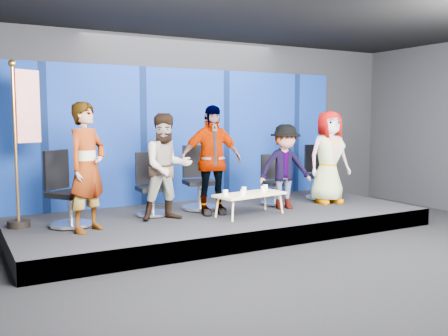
{
  "coord_description": "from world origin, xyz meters",
  "views": [
    {
      "loc": [
        -4.1,
        -5.04,
        1.97
      ],
      "look_at": [
        -0.0,
        2.4,
        1.09
      ],
      "focal_mm": 40.0,
      "sensor_mm": 36.0,
      "label": 1
    }
  ],
  "objects_px": {
    "chair_b": "(152,195)",
    "flag_stand": "(23,139)",
    "panelist_a": "(87,167)",
    "mug_c": "(244,190)",
    "chair_a": "(67,202)",
    "mug_e": "(265,187)",
    "coffee_table": "(250,195)",
    "chair_d": "(274,188)",
    "panelist_c": "(211,160)",
    "mug_d": "(263,189)",
    "panelist_e": "(329,157)",
    "mug_a": "(225,193)",
    "chair_e": "(319,181)",
    "panelist_b": "(167,167)",
    "mug_b": "(243,193)",
    "panelist_d": "(285,167)",
    "chair_c": "(199,188)"
  },
  "relations": [
    {
      "from": "chair_b",
      "to": "flag_stand",
      "type": "height_order",
      "value": "flag_stand"
    },
    {
      "from": "panelist_a",
      "to": "mug_c",
      "type": "xyz_separation_m",
      "value": [
        2.63,
        -0.03,
        -0.51
      ]
    },
    {
      "from": "chair_a",
      "to": "mug_e",
      "type": "xyz_separation_m",
      "value": [
        3.3,
        -0.45,
        0.05
      ]
    },
    {
      "from": "coffee_table",
      "to": "mug_e",
      "type": "xyz_separation_m",
      "value": [
        0.42,
        0.16,
        0.08
      ]
    },
    {
      "from": "chair_d",
      "to": "chair_a",
      "type": "bearing_deg",
      "value": -167.04
    },
    {
      "from": "panelist_c",
      "to": "mug_d",
      "type": "height_order",
      "value": "panelist_c"
    },
    {
      "from": "chair_a",
      "to": "panelist_e",
      "type": "distance_m",
      "value": 4.91
    },
    {
      "from": "chair_d",
      "to": "mug_c",
      "type": "bearing_deg",
      "value": -138.25
    },
    {
      "from": "mug_a",
      "to": "chair_d",
      "type": "bearing_deg",
      "value": 27.4
    },
    {
      "from": "chair_a",
      "to": "chair_e",
      "type": "distance_m",
      "value": 5.05
    },
    {
      "from": "panelist_b",
      "to": "mug_d",
      "type": "bearing_deg",
      "value": -8.25
    },
    {
      "from": "mug_b",
      "to": "flag_stand",
      "type": "bearing_deg",
      "value": 160.72
    },
    {
      "from": "mug_a",
      "to": "mug_d",
      "type": "bearing_deg",
      "value": 4.32
    },
    {
      "from": "chair_e",
      "to": "mug_a",
      "type": "distance_m",
      "value": 2.8
    },
    {
      "from": "panelist_a",
      "to": "mug_d",
      "type": "xyz_separation_m",
      "value": [
        2.95,
        -0.13,
        -0.51
      ]
    },
    {
      "from": "mug_c",
      "to": "panelist_a",
      "type": "bearing_deg",
      "value": 179.35
    },
    {
      "from": "flag_stand",
      "to": "panelist_e",
      "type": "bearing_deg",
      "value": -32.51
    },
    {
      "from": "chair_a",
      "to": "panelist_d",
      "type": "height_order",
      "value": "panelist_d"
    },
    {
      "from": "chair_b",
      "to": "chair_e",
      "type": "bearing_deg",
      "value": 2.87
    },
    {
      "from": "mug_c",
      "to": "chair_b",
      "type": "bearing_deg",
      "value": 152.12
    },
    {
      "from": "panelist_b",
      "to": "chair_e",
      "type": "bearing_deg",
      "value": 10.91
    },
    {
      "from": "panelist_c",
      "to": "chair_a",
      "type": "bearing_deg",
      "value": -175.68
    },
    {
      "from": "chair_a",
      "to": "chair_d",
      "type": "distance_m",
      "value": 3.87
    },
    {
      "from": "chair_b",
      "to": "chair_d",
      "type": "bearing_deg",
      "value": 0.51
    },
    {
      "from": "mug_b",
      "to": "mug_e",
      "type": "height_order",
      "value": "mug_e"
    },
    {
      "from": "chair_e",
      "to": "flag_stand",
      "type": "relative_size",
      "value": 0.44
    },
    {
      "from": "mug_c",
      "to": "panelist_c",
      "type": "bearing_deg",
      "value": 145.13
    },
    {
      "from": "chair_b",
      "to": "mug_b",
      "type": "bearing_deg",
      "value": -36.24
    },
    {
      "from": "chair_d",
      "to": "mug_b",
      "type": "height_order",
      "value": "chair_d"
    },
    {
      "from": "chair_e",
      "to": "panelist_a",
      "type": "bearing_deg",
      "value": -167.53
    },
    {
      "from": "panelist_e",
      "to": "flag_stand",
      "type": "xyz_separation_m",
      "value": [
        -5.42,
        0.63,
        0.44
      ]
    },
    {
      "from": "panelist_d",
      "to": "mug_e",
      "type": "relative_size",
      "value": 15.35
    },
    {
      "from": "panelist_d",
      "to": "mug_c",
      "type": "bearing_deg",
      "value": -161.67
    },
    {
      "from": "chair_c",
      "to": "mug_c",
      "type": "bearing_deg",
      "value": -52.91
    },
    {
      "from": "panelist_a",
      "to": "chair_d",
      "type": "xyz_separation_m",
      "value": [
        3.66,
        0.58,
        -0.63
      ]
    },
    {
      "from": "panelist_c",
      "to": "chair_d",
      "type": "height_order",
      "value": "panelist_c"
    },
    {
      "from": "panelist_a",
      "to": "mug_e",
      "type": "distance_m",
      "value": 3.14
    },
    {
      "from": "chair_d",
      "to": "mug_a",
      "type": "bearing_deg",
      "value": -141.25
    },
    {
      "from": "panelist_a",
      "to": "panelist_e",
      "type": "relative_size",
      "value": 1.06
    },
    {
      "from": "panelist_d",
      "to": "panelist_c",
      "type": "bearing_deg",
      "value": -177.05
    },
    {
      "from": "flag_stand",
      "to": "chair_e",
      "type": "bearing_deg",
      "value": -27.46
    },
    {
      "from": "chair_b",
      "to": "panelist_d",
      "type": "relative_size",
      "value": 0.69
    },
    {
      "from": "chair_c",
      "to": "mug_b",
      "type": "xyz_separation_m",
      "value": [
        0.27,
        -1.1,
        0.05
      ]
    },
    {
      "from": "panelist_d",
      "to": "mug_e",
      "type": "height_order",
      "value": "panelist_d"
    },
    {
      "from": "chair_c",
      "to": "chair_d",
      "type": "height_order",
      "value": "chair_c"
    },
    {
      "from": "chair_b",
      "to": "mug_b",
      "type": "distance_m",
      "value": 1.57
    },
    {
      "from": "chair_b",
      "to": "panelist_b",
      "type": "relative_size",
      "value": 0.62
    },
    {
      "from": "chair_d",
      "to": "chair_e",
      "type": "xyz_separation_m",
      "value": [
        1.18,
        0.09,
        0.05
      ]
    },
    {
      "from": "chair_d",
      "to": "mug_a",
      "type": "xyz_separation_m",
      "value": [
        -1.48,
        -0.77,
        0.12
      ]
    },
    {
      "from": "chair_d",
      "to": "coffee_table",
      "type": "xyz_separation_m",
      "value": [
        -0.98,
        -0.72,
        0.04
      ]
    }
  ]
}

